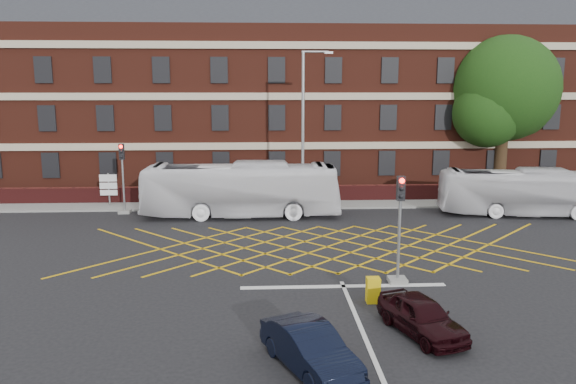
{
  "coord_description": "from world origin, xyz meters",
  "views": [
    {
      "loc": [
        -3.18,
        -24.11,
        7.61
      ],
      "look_at": [
        -1.91,
        1.5,
        2.82
      ],
      "focal_mm": 35.0,
      "sensor_mm": 36.0,
      "label": 1
    }
  ],
  "objects_px": {
    "deciduous_tree": "(504,96)",
    "traffic_light_near": "(399,240)",
    "traffic_light_far": "(123,185)",
    "car_navy": "(310,348)",
    "car_maroon": "(422,316)",
    "bus_right": "(526,192)",
    "direction_signs": "(109,186)",
    "street_lamp": "(304,157)",
    "utility_cabinet": "(373,290)",
    "bus_left": "(241,190)"
  },
  "relations": [
    {
      "from": "traffic_light_near",
      "to": "car_maroon",
      "type": "bearing_deg",
      "value": -94.84
    },
    {
      "from": "bus_left",
      "to": "car_maroon",
      "type": "bearing_deg",
      "value": -158.65
    },
    {
      "from": "traffic_light_far",
      "to": "bus_right",
      "type": "bearing_deg",
      "value": -4.2
    },
    {
      "from": "car_navy",
      "to": "car_maroon",
      "type": "height_order",
      "value": "car_navy"
    },
    {
      "from": "car_maroon",
      "to": "traffic_light_far",
      "type": "height_order",
      "value": "traffic_light_far"
    },
    {
      "from": "car_navy",
      "to": "utility_cabinet",
      "type": "bearing_deg",
      "value": 35.96
    },
    {
      "from": "utility_cabinet",
      "to": "car_navy",
      "type": "bearing_deg",
      "value": -119.41
    },
    {
      "from": "street_lamp",
      "to": "direction_signs",
      "type": "distance_m",
      "value": 12.78
    },
    {
      "from": "bus_right",
      "to": "car_maroon",
      "type": "relative_size",
      "value": 2.86
    },
    {
      "from": "deciduous_tree",
      "to": "utility_cabinet",
      "type": "height_order",
      "value": "deciduous_tree"
    },
    {
      "from": "car_maroon",
      "to": "street_lamp",
      "type": "xyz_separation_m",
      "value": [
        -2.35,
        17.57,
        2.82
      ]
    },
    {
      "from": "bus_left",
      "to": "direction_signs",
      "type": "height_order",
      "value": "bus_left"
    },
    {
      "from": "traffic_light_far",
      "to": "direction_signs",
      "type": "distance_m",
      "value": 2.39
    },
    {
      "from": "bus_right",
      "to": "deciduous_tree",
      "type": "relative_size",
      "value": 0.9
    },
    {
      "from": "utility_cabinet",
      "to": "bus_right",
      "type": "bearing_deg",
      "value": 48.33
    },
    {
      "from": "bus_left",
      "to": "traffic_light_near",
      "type": "bearing_deg",
      "value": -150.28
    },
    {
      "from": "car_navy",
      "to": "direction_signs",
      "type": "height_order",
      "value": "direction_signs"
    },
    {
      "from": "traffic_light_far",
      "to": "direction_signs",
      "type": "relative_size",
      "value": 1.94
    },
    {
      "from": "deciduous_tree",
      "to": "utility_cabinet",
      "type": "xyz_separation_m",
      "value": [
        -13.49,
        -20.98,
        -6.55
      ]
    },
    {
      "from": "traffic_light_far",
      "to": "deciduous_tree",
      "type": "bearing_deg",
      "value": 12.61
    },
    {
      "from": "bus_right",
      "to": "car_navy",
      "type": "relative_size",
      "value": 2.69
    },
    {
      "from": "car_navy",
      "to": "street_lamp",
      "type": "bearing_deg",
      "value": 61.49
    },
    {
      "from": "car_navy",
      "to": "traffic_light_near",
      "type": "distance_m",
      "value": 7.97
    },
    {
      "from": "car_maroon",
      "to": "street_lamp",
      "type": "relative_size",
      "value": 0.36
    },
    {
      "from": "street_lamp",
      "to": "deciduous_tree",
      "type": "bearing_deg",
      "value": 22.37
    },
    {
      "from": "car_navy",
      "to": "deciduous_tree",
      "type": "bearing_deg",
      "value": 33.22
    },
    {
      "from": "car_navy",
      "to": "bus_right",
      "type": "bearing_deg",
      "value": 26.55
    },
    {
      "from": "traffic_light_near",
      "to": "street_lamp",
      "type": "height_order",
      "value": "street_lamp"
    },
    {
      "from": "bus_left",
      "to": "direction_signs",
      "type": "relative_size",
      "value": 5.32
    },
    {
      "from": "car_navy",
      "to": "traffic_light_far",
      "type": "height_order",
      "value": "traffic_light_far"
    },
    {
      "from": "deciduous_tree",
      "to": "traffic_light_far",
      "type": "height_order",
      "value": "deciduous_tree"
    },
    {
      "from": "traffic_light_near",
      "to": "traffic_light_far",
      "type": "bearing_deg",
      "value": 136.12
    },
    {
      "from": "bus_left",
      "to": "direction_signs",
      "type": "distance_m",
      "value": 9.16
    },
    {
      "from": "bus_left",
      "to": "utility_cabinet",
      "type": "height_order",
      "value": "bus_left"
    },
    {
      "from": "direction_signs",
      "to": "utility_cabinet",
      "type": "bearing_deg",
      "value": -51.1
    },
    {
      "from": "car_navy",
      "to": "traffic_light_near",
      "type": "bearing_deg",
      "value": 34.28
    },
    {
      "from": "car_maroon",
      "to": "traffic_light_near",
      "type": "relative_size",
      "value": 0.83
    },
    {
      "from": "car_maroon",
      "to": "utility_cabinet",
      "type": "distance_m",
      "value": 2.88
    },
    {
      "from": "car_maroon",
      "to": "deciduous_tree",
      "type": "distance_m",
      "value": 27.54
    },
    {
      "from": "bus_right",
      "to": "street_lamp",
      "type": "height_order",
      "value": "street_lamp"
    },
    {
      "from": "traffic_light_near",
      "to": "traffic_light_far",
      "type": "xyz_separation_m",
      "value": [
        -13.75,
        13.22,
        0.0
      ]
    },
    {
      "from": "street_lamp",
      "to": "utility_cabinet",
      "type": "distance_m",
      "value": 15.22
    },
    {
      "from": "deciduous_tree",
      "to": "traffic_light_near",
      "type": "distance_m",
      "value": 23.14
    },
    {
      "from": "bus_right",
      "to": "direction_signs",
      "type": "distance_m",
      "value": 25.98
    },
    {
      "from": "direction_signs",
      "to": "car_navy",
      "type": "bearing_deg",
      "value": -63.1
    },
    {
      "from": "bus_left",
      "to": "deciduous_tree",
      "type": "distance_m",
      "value": 20.65
    },
    {
      "from": "bus_right",
      "to": "car_maroon",
      "type": "bearing_deg",
      "value": 154.39
    },
    {
      "from": "bus_left",
      "to": "traffic_light_far",
      "type": "distance_m",
      "value": 7.3
    },
    {
      "from": "car_navy",
      "to": "car_maroon",
      "type": "bearing_deg",
      "value": 4.86
    },
    {
      "from": "bus_left",
      "to": "car_maroon",
      "type": "distance_m",
      "value": 17.79
    }
  ]
}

